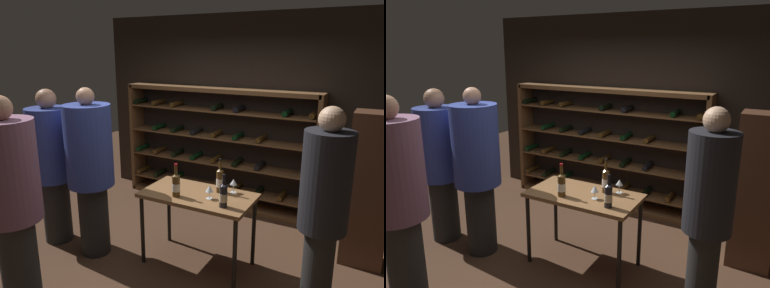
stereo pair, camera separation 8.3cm
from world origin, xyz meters
TOP-DOWN VIEW (x-y plane):
  - ground_plane at (0.00, 0.00)m, footprint 9.93×9.93m
  - back_wall at (0.00, 1.96)m, footprint 4.58×0.10m
  - wine_rack at (-0.29, 1.75)m, footprint 2.99×0.32m
  - tasting_table at (0.25, 0.15)m, footprint 1.19×0.64m
  - person_bystander_dark_jacket at (-0.92, -0.21)m, footprint 0.51×0.51m
  - person_host_in_suit at (1.53, 0.01)m, footprint 0.41×0.41m
  - person_guest_blue_shirt at (-0.92, -1.19)m, footprint 0.52×0.52m
  - person_guest_khaki at (-1.52, -0.21)m, footprint 0.51×0.51m
  - display_cabinet at (1.84, 1.06)m, footprint 0.44×0.36m
  - wine_bottle_red_label at (0.08, -0.02)m, footprint 0.09×0.09m
  - wine_bottle_gold_foil at (0.43, 0.30)m, footprint 0.08×0.08m
  - wine_bottle_green_slim at (0.62, -0.03)m, footprint 0.08×0.08m
  - wine_glass_stemmed_center at (0.57, 0.36)m, footprint 0.08×0.08m
  - wine_glass_stemmed_left at (0.41, 0.09)m, footprint 0.08×0.08m

SIDE VIEW (x-z plane):
  - ground_plane at x=0.00m, z-range 0.00..0.00m
  - tasting_table at x=0.25m, z-range 0.33..1.15m
  - display_cabinet at x=1.84m, z-range 0.00..1.70m
  - wine_rack at x=-0.29m, z-range -0.01..1.76m
  - wine_glass_stemmed_left at x=0.41m, z-range 0.86..1.00m
  - wine_glass_stemmed_center at x=0.57m, z-range 0.86..1.02m
  - wine_bottle_green_slim at x=0.62m, z-range 0.78..1.12m
  - wine_bottle_red_label at x=0.08m, z-range 0.78..1.13m
  - wine_bottle_gold_foil at x=0.43m, z-range 0.78..1.15m
  - person_guest_khaki at x=-1.52m, z-range 0.09..1.97m
  - person_host_in_suit at x=1.53m, z-range 0.10..1.98m
  - person_bystander_dark_jacket at x=-0.92m, z-range 0.10..2.03m
  - person_guest_blue_shirt at x=-0.92m, z-range 0.09..2.04m
  - back_wall at x=0.00m, z-range 0.00..2.81m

